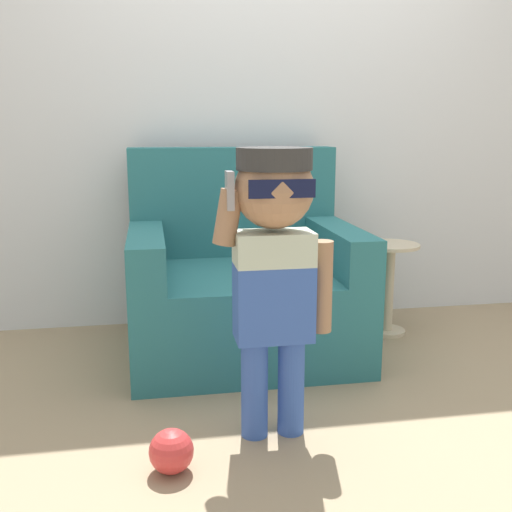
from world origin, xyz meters
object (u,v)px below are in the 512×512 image
at_px(armchair, 242,284).
at_px(person_child, 274,249).
at_px(toy_ball, 171,451).
at_px(side_table, 389,280).

bearing_deg(armchair, person_child, -91.30).
xyz_separation_m(armchair, toy_ball, (-0.41, -1.11, -0.27)).
xyz_separation_m(person_child, side_table, (0.86, 1.00, -0.40)).
distance_m(person_child, side_table, 1.37).
relative_size(armchair, person_child, 1.05).
bearing_deg(armchair, toy_ball, -110.24).
bearing_deg(toy_ball, armchair, 69.76).
height_order(person_child, toy_ball, person_child).
bearing_deg(side_table, toy_ball, -136.28).
distance_m(armchair, toy_ball, 1.21).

